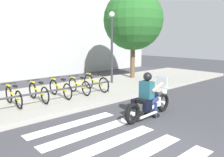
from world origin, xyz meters
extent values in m
plane|color=#38383D|center=(0.00, 0.00, 0.00)|extent=(48.00, 48.00, 0.00)
cube|color=gray|center=(0.00, 5.40, 0.07)|extent=(24.00, 4.40, 0.15)
cube|color=white|center=(-0.37, 0.00, 0.00)|extent=(2.80, 0.40, 0.01)
cube|color=white|center=(-0.37, 0.80, 0.00)|extent=(2.80, 0.40, 0.01)
cube|color=white|center=(-0.37, 1.60, 0.00)|extent=(2.80, 0.40, 0.01)
cube|color=white|center=(-0.37, 2.40, 0.00)|extent=(2.80, 0.40, 0.01)
torus|color=black|center=(2.51, 1.38, 0.31)|extent=(0.62, 0.15, 0.62)
cylinder|color=silver|center=(2.51, 1.38, 0.31)|extent=(0.12, 0.11, 0.11)
torus|color=black|center=(0.91, 1.27, 0.31)|extent=(0.62, 0.15, 0.62)
cylinder|color=silver|center=(0.91, 1.27, 0.31)|extent=(0.12, 0.11, 0.11)
cube|color=silver|center=(1.71, 1.33, 0.45)|extent=(0.90, 0.34, 0.28)
ellipsoid|color=black|center=(1.93, 1.34, 0.67)|extent=(0.54, 0.31, 0.22)
cube|color=black|center=(1.49, 1.31, 0.60)|extent=(0.58, 0.31, 0.10)
cube|color=black|center=(1.30, 1.52, 0.49)|extent=(0.33, 0.14, 0.28)
cube|color=black|center=(1.33, 1.08, 0.49)|extent=(0.33, 0.14, 0.28)
cylinder|color=silver|center=(2.35, 1.37, 0.87)|extent=(0.07, 0.62, 0.03)
sphere|color=white|center=(2.56, 1.38, 0.67)|extent=(0.18, 0.18, 0.18)
cube|color=silver|center=(2.39, 1.37, 1.05)|extent=(0.07, 0.40, 0.32)
cylinder|color=silver|center=(1.46, 1.13, 0.19)|extent=(0.80, 0.13, 0.08)
cube|color=#1E4C59|center=(1.56, 1.32, 0.90)|extent=(0.28, 0.42, 0.52)
sphere|color=black|center=(1.59, 1.32, 1.30)|extent=(0.26, 0.26, 0.26)
cylinder|color=tan|center=(1.78, 1.55, 0.98)|extent=(0.52, 0.12, 0.26)
cylinder|color=tan|center=(1.81, 1.11, 0.98)|extent=(0.52, 0.12, 0.26)
cylinder|color=#1E284C|center=(1.70, 1.49, 0.54)|extent=(0.45, 0.17, 0.24)
cylinder|color=#1E284C|center=(1.82, 1.49, 0.23)|extent=(0.11, 0.11, 0.46)
cube|color=black|center=(1.86, 1.50, 0.04)|extent=(0.25, 0.12, 0.08)
cylinder|color=#1E284C|center=(1.72, 1.17, 0.54)|extent=(0.45, 0.17, 0.24)
cylinder|color=#1E284C|center=(1.84, 1.17, 0.23)|extent=(0.11, 0.11, 0.46)
cube|color=black|center=(1.88, 1.18, 0.04)|extent=(0.25, 0.12, 0.08)
torus|color=black|center=(-1.16, 5.34, 0.47)|extent=(0.05, 0.62, 0.62)
torus|color=black|center=(-1.15, 4.39, 0.47)|extent=(0.05, 0.62, 0.62)
cylinder|color=gold|center=(-1.15, 4.87, 0.53)|extent=(0.07, 0.85, 0.24)
cylinder|color=gold|center=(-1.15, 4.63, 0.69)|extent=(0.04, 0.04, 0.38)
cube|color=black|center=(-1.15, 4.63, 0.88)|extent=(0.10, 0.20, 0.06)
cylinder|color=black|center=(-1.16, 5.25, 0.88)|extent=(0.48, 0.03, 0.03)
cube|color=gold|center=(-1.16, 5.34, 0.80)|extent=(0.08, 0.28, 0.04)
torus|color=black|center=(-0.27, 5.39, 0.47)|extent=(0.06, 0.63, 0.63)
torus|color=black|center=(-0.27, 4.35, 0.47)|extent=(0.06, 0.63, 0.63)
cylinder|color=gold|center=(-0.27, 4.87, 0.53)|extent=(0.07, 0.93, 0.25)
cylinder|color=gold|center=(-0.27, 4.61, 0.69)|extent=(0.04, 0.04, 0.38)
cube|color=black|center=(-0.27, 4.61, 0.88)|extent=(0.10, 0.20, 0.06)
cylinder|color=black|center=(-0.27, 5.28, 0.88)|extent=(0.48, 0.03, 0.03)
cube|color=gold|center=(-0.27, 5.39, 0.81)|extent=(0.08, 0.28, 0.04)
torus|color=black|center=(0.61, 5.41, 0.47)|extent=(0.06, 0.63, 0.63)
torus|color=black|center=(0.62, 4.32, 0.47)|extent=(0.06, 0.63, 0.63)
cylinder|color=gold|center=(0.62, 4.87, 0.54)|extent=(0.07, 0.98, 0.26)
cylinder|color=gold|center=(0.62, 4.59, 0.70)|extent=(0.04, 0.04, 0.39)
cube|color=black|center=(0.62, 4.59, 0.89)|extent=(0.10, 0.20, 0.06)
cylinder|color=black|center=(0.61, 5.30, 0.89)|extent=(0.48, 0.03, 0.03)
cube|color=gold|center=(0.61, 5.41, 0.82)|extent=(0.08, 0.28, 0.04)
torus|color=black|center=(1.50, 5.36, 0.46)|extent=(0.05, 0.60, 0.60)
torus|color=black|center=(1.51, 4.37, 0.46)|extent=(0.05, 0.60, 0.60)
cylinder|color=gold|center=(1.50, 4.87, 0.52)|extent=(0.07, 0.89, 0.24)
cylinder|color=gold|center=(1.50, 4.62, 0.67)|extent=(0.04, 0.04, 0.37)
cube|color=black|center=(1.50, 4.62, 0.85)|extent=(0.10, 0.20, 0.06)
cylinder|color=black|center=(1.50, 5.26, 0.85)|extent=(0.48, 0.03, 0.03)
cube|color=gold|center=(1.50, 5.36, 0.78)|extent=(0.08, 0.28, 0.04)
torus|color=black|center=(2.38, 5.41, 0.49)|extent=(0.06, 0.66, 0.66)
torus|color=black|center=(2.39, 4.32, 0.49)|extent=(0.06, 0.66, 0.66)
cylinder|color=gold|center=(2.39, 4.87, 0.56)|extent=(0.07, 0.98, 0.26)
cylinder|color=gold|center=(2.39, 4.59, 0.73)|extent=(0.04, 0.04, 0.41)
cube|color=black|center=(2.39, 4.59, 0.93)|extent=(0.10, 0.20, 0.06)
cylinder|color=black|center=(2.39, 5.30, 0.93)|extent=(0.48, 0.03, 0.03)
cube|color=gold|center=(2.38, 5.41, 0.85)|extent=(0.08, 0.28, 0.04)
cylinder|color=#333338|center=(-0.71, 4.32, 0.60)|extent=(6.80, 0.07, 0.07)
cylinder|color=#333338|center=(2.64, 4.32, 0.38)|extent=(0.06, 0.06, 0.45)
cylinder|color=#2D2D33|center=(4.17, 5.80, 1.76)|extent=(0.12, 0.12, 3.53)
sphere|color=white|center=(4.17, 5.80, 3.65)|extent=(0.28, 0.28, 0.28)
cylinder|color=brown|center=(6.19, 6.20, 1.15)|extent=(0.27, 0.27, 2.30)
sphere|color=#235B23|center=(6.19, 6.20, 3.51)|extent=(3.46, 3.46, 3.46)
camera|label=1|loc=(-3.59, -2.87, 2.37)|focal=35.86mm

